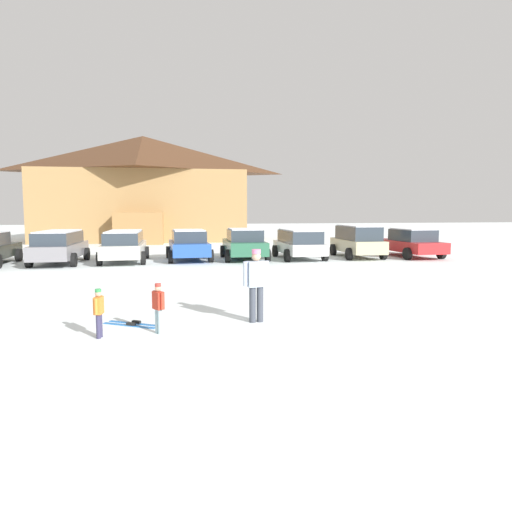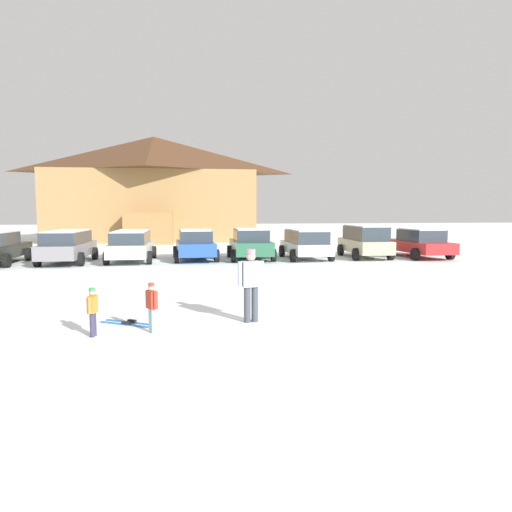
{
  "view_description": "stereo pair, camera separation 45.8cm",
  "coord_description": "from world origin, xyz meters",
  "px_view_note": "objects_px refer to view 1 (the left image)",
  "views": [
    {
      "loc": [
        -1.78,
        -7.57,
        2.54
      ],
      "look_at": [
        0.76,
        6.04,
        1.16
      ],
      "focal_mm": 32.0,
      "sensor_mm": 36.0,
      "label": 1
    },
    {
      "loc": [
        -1.33,
        -7.64,
        2.54
      ],
      "look_at": [
        0.76,
        6.04,
        1.16
      ],
      "focal_mm": 32.0,
      "sensor_mm": 36.0,
      "label": 2
    }
  ],
  "objects_px": {
    "skier_child_in_orange_jacket": "(99,310)",
    "parked_white_suv": "(299,243)",
    "parked_silver_wagon": "(124,245)",
    "parked_grey_wagon": "(59,246)",
    "parked_green_coupe": "(244,244)",
    "skier_child_in_red_jacket": "(158,305)",
    "parked_beige_suv": "(358,240)",
    "ski_lodge": "(144,188)",
    "parked_blue_hatchback": "(189,245)",
    "skier_adult_in_blue_parka": "(256,281)",
    "pair_of_skis": "(132,324)",
    "parked_red_sedan": "(411,242)"
  },
  "relations": [
    {
      "from": "parked_blue_hatchback",
      "to": "skier_child_in_orange_jacket",
      "type": "xyz_separation_m",
      "value": [
        -2.33,
        -14.09,
        -0.25
      ]
    },
    {
      "from": "parked_grey_wagon",
      "to": "parked_silver_wagon",
      "type": "relative_size",
      "value": 0.98
    },
    {
      "from": "parked_silver_wagon",
      "to": "pair_of_skis",
      "type": "height_order",
      "value": "parked_silver_wagon"
    },
    {
      "from": "parked_white_suv",
      "to": "skier_adult_in_blue_parka",
      "type": "bearing_deg",
      "value": -110.0
    },
    {
      "from": "skier_child_in_red_jacket",
      "to": "parked_red_sedan",
      "type": "bearing_deg",
      "value": 45.62
    },
    {
      "from": "parked_white_suv",
      "to": "skier_child_in_orange_jacket",
      "type": "bearing_deg",
      "value": -120.41
    },
    {
      "from": "parked_beige_suv",
      "to": "parked_silver_wagon",
      "type": "bearing_deg",
      "value": 179.43
    },
    {
      "from": "skier_child_in_orange_jacket",
      "to": "pair_of_skis",
      "type": "bearing_deg",
      "value": 58.96
    },
    {
      "from": "skier_child_in_orange_jacket",
      "to": "skier_adult_in_blue_parka",
      "type": "relative_size",
      "value": 0.59
    },
    {
      "from": "parked_blue_hatchback",
      "to": "parked_red_sedan",
      "type": "xyz_separation_m",
      "value": [
        12.05,
        -0.48,
        -0.0
      ]
    },
    {
      "from": "parked_grey_wagon",
      "to": "parked_green_coupe",
      "type": "xyz_separation_m",
      "value": [
        9.01,
        0.29,
        -0.04
      ]
    },
    {
      "from": "parked_blue_hatchback",
      "to": "parked_white_suv",
      "type": "xyz_separation_m",
      "value": [
        5.75,
        -0.33,
        0.04
      ]
    },
    {
      "from": "parked_grey_wagon",
      "to": "parked_green_coupe",
      "type": "distance_m",
      "value": 9.01
    },
    {
      "from": "parked_blue_hatchback",
      "to": "skier_adult_in_blue_parka",
      "type": "bearing_deg",
      "value": -85.74
    },
    {
      "from": "ski_lodge",
      "to": "parked_white_suv",
      "type": "xyz_separation_m",
      "value": [
        8.86,
        -17.62,
        -3.65
      ]
    },
    {
      "from": "ski_lodge",
      "to": "skier_child_in_orange_jacket",
      "type": "xyz_separation_m",
      "value": [
        0.78,
        -31.38,
        -3.94
      ]
    },
    {
      "from": "parked_beige_suv",
      "to": "skier_child_in_red_jacket",
      "type": "xyz_separation_m",
      "value": [
        -10.23,
        -13.76,
        -0.34
      ]
    },
    {
      "from": "parked_grey_wagon",
      "to": "skier_child_in_red_jacket",
      "type": "distance_m",
      "value": 14.5
    },
    {
      "from": "skier_child_in_orange_jacket",
      "to": "skier_child_in_red_jacket",
      "type": "relative_size",
      "value": 0.94
    },
    {
      "from": "parked_blue_hatchback",
      "to": "parked_red_sedan",
      "type": "relative_size",
      "value": 0.89
    },
    {
      "from": "skier_child_in_orange_jacket",
      "to": "skier_adult_in_blue_parka",
      "type": "xyz_separation_m",
      "value": [
        3.32,
        0.7,
        0.38
      ]
    },
    {
      "from": "parked_grey_wagon",
      "to": "pair_of_skis",
      "type": "xyz_separation_m",
      "value": [
        4.38,
        -12.79,
        -0.85
      ]
    },
    {
      "from": "parked_grey_wagon",
      "to": "skier_adult_in_blue_parka",
      "type": "distance_m",
      "value": 14.86
    },
    {
      "from": "parked_red_sedan",
      "to": "parked_blue_hatchback",
      "type": "bearing_deg",
      "value": 177.7
    },
    {
      "from": "ski_lodge",
      "to": "skier_child_in_red_jacket",
      "type": "bearing_deg",
      "value": -86.46
    },
    {
      "from": "ski_lodge",
      "to": "parked_blue_hatchback",
      "type": "relative_size",
      "value": 4.26
    },
    {
      "from": "parked_white_suv",
      "to": "parked_silver_wagon",
      "type": "bearing_deg",
      "value": 178.54
    },
    {
      "from": "skier_child_in_orange_jacket",
      "to": "parked_white_suv",
      "type": "bearing_deg",
      "value": 59.59
    },
    {
      "from": "parked_blue_hatchback",
      "to": "parked_beige_suv",
      "type": "height_order",
      "value": "parked_beige_suv"
    },
    {
      "from": "parked_green_coupe",
      "to": "parked_beige_suv",
      "type": "bearing_deg",
      "value": -1.37
    },
    {
      "from": "parked_white_suv",
      "to": "parked_red_sedan",
      "type": "distance_m",
      "value": 6.3
    },
    {
      "from": "parked_beige_suv",
      "to": "pair_of_skis",
      "type": "distance_m",
      "value": 16.89
    },
    {
      "from": "skier_child_in_orange_jacket",
      "to": "parked_beige_suv",
      "type": "bearing_deg",
      "value": 50.62
    },
    {
      "from": "parked_silver_wagon",
      "to": "parked_white_suv",
      "type": "distance_m",
      "value": 8.92
    },
    {
      "from": "skier_child_in_red_jacket",
      "to": "parked_white_suv",
      "type": "bearing_deg",
      "value": 63.13
    },
    {
      "from": "ski_lodge",
      "to": "pair_of_skis",
      "type": "relative_size",
      "value": 13.62
    },
    {
      "from": "skier_child_in_orange_jacket",
      "to": "parked_blue_hatchback",
      "type": "bearing_deg",
      "value": 80.63
    },
    {
      "from": "parked_grey_wagon",
      "to": "parked_white_suv",
      "type": "height_order",
      "value": "parked_grey_wagon"
    },
    {
      "from": "parked_silver_wagon",
      "to": "parked_red_sedan",
      "type": "relative_size",
      "value": 1.04
    },
    {
      "from": "skier_child_in_red_jacket",
      "to": "pair_of_skis",
      "type": "bearing_deg",
      "value": 125.92
    },
    {
      "from": "parked_beige_suv",
      "to": "parked_green_coupe",
      "type": "bearing_deg",
      "value": 178.63
    },
    {
      "from": "ski_lodge",
      "to": "parked_white_suv",
      "type": "distance_m",
      "value": 20.05
    },
    {
      "from": "parked_silver_wagon",
      "to": "parked_green_coupe",
      "type": "bearing_deg",
      "value": 0.26
    },
    {
      "from": "parked_beige_suv",
      "to": "parked_white_suv",
      "type": "bearing_deg",
      "value": -178.16
    },
    {
      "from": "parked_green_coupe",
      "to": "parked_silver_wagon",
      "type": "bearing_deg",
      "value": -179.74
    },
    {
      "from": "skier_adult_in_blue_parka",
      "to": "skier_child_in_red_jacket",
      "type": "bearing_deg",
      "value": -164.68
    },
    {
      "from": "parked_grey_wagon",
      "to": "pair_of_skis",
      "type": "distance_m",
      "value": 13.55
    },
    {
      "from": "parked_silver_wagon",
      "to": "skier_child_in_orange_jacket",
      "type": "distance_m",
      "value": 14.02
    },
    {
      "from": "parked_silver_wagon",
      "to": "parked_beige_suv",
      "type": "distance_m",
      "value": 12.22
    },
    {
      "from": "parked_blue_hatchback",
      "to": "pair_of_skis",
      "type": "xyz_separation_m",
      "value": [
        -1.76,
        -13.16,
        -0.78
      ]
    }
  ]
}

